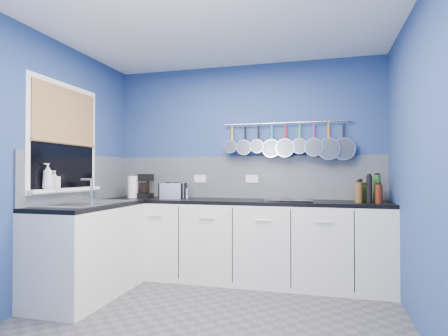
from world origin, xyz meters
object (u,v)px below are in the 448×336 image
at_px(paper_towel, 133,187).
at_px(soap_bottle_b, 54,180).
at_px(toaster, 173,191).
at_px(soap_bottle_a, 48,176).
at_px(hob, 289,200).
at_px(coffee_maker, 145,186).
at_px(canister, 187,193).

bearing_deg(paper_towel, soap_bottle_b, -100.92).
xyz_separation_m(soap_bottle_b, toaster, (0.72, 1.12, -0.15)).
relative_size(soap_bottle_a, hob, 0.46).
xyz_separation_m(paper_towel, toaster, (0.51, 0.03, -0.04)).
bearing_deg(coffee_maker, canister, -2.69).
distance_m(soap_bottle_a, paper_towel, 1.21).
height_order(soap_bottle_b, hob, soap_bottle_b).
bearing_deg(soap_bottle_a, hob, 29.95).
relative_size(coffee_maker, canister, 2.47).
distance_m(soap_bottle_b, canister, 1.50).
relative_size(soap_bottle_b, paper_towel, 0.65).
bearing_deg(toaster, paper_towel, 170.93).
height_order(paper_towel, toaster, paper_towel).
bearing_deg(soap_bottle_a, toaster, 59.11).
bearing_deg(toaster, canister, 16.84).
bearing_deg(coffee_maker, toaster, -13.84).
relative_size(paper_towel, hob, 0.51).
bearing_deg(hob, canister, 175.81).
relative_size(paper_towel, coffee_maker, 0.91).
bearing_deg(paper_towel, toaster, 3.21).
xyz_separation_m(coffee_maker, hob, (1.76, -0.07, -0.14)).
height_order(soap_bottle_a, coffee_maker, soap_bottle_a).
xyz_separation_m(soap_bottle_b, paper_towel, (0.21, 1.09, -0.10)).
xyz_separation_m(soap_bottle_a, hob, (2.09, 1.20, -0.26)).
height_order(soap_bottle_b, paper_towel, soap_bottle_b).
xyz_separation_m(paper_towel, hob, (1.88, 0.02, -0.13)).
bearing_deg(hob, soap_bottle_b, -151.89).
bearing_deg(soap_bottle_a, paper_towel, 79.87).
bearing_deg(soap_bottle_a, soap_bottle_b, 90.00).
distance_m(paper_towel, canister, 0.67).
bearing_deg(toaster, hob, -12.58).
distance_m(coffee_maker, toaster, 0.40).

